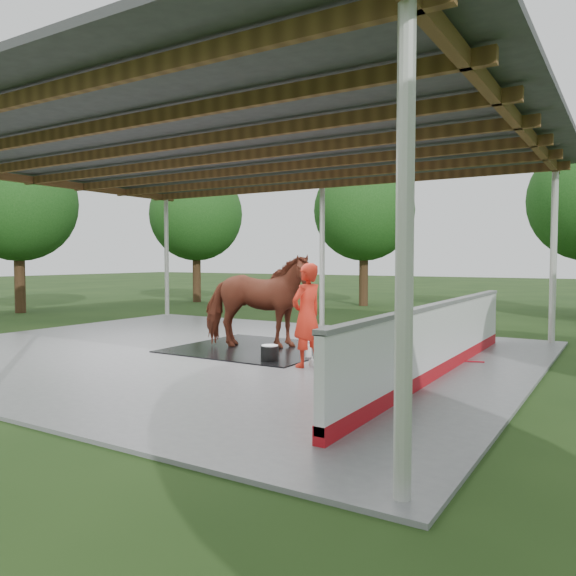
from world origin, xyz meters
The scene contains 12 objects.
ground centered at (0.00, 0.00, 0.00)m, with size 100.00×100.00×0.00m, color #1E3814.
concrete_slab centered at (0.00, 0.00, 0.03)m, with size 12.00×10.00×0.05m, color slate.
pavilion_structure centered at (0.00, 0.00, 3.97)m, with size 12.60×10.60×4.05m.
dasher_board centered at (4.60, 0.00, 0.59)m, with size 0.16×8.00×1.15m.
tree_belt centered at (0.30, 0.90, 3.79)m, with size 28.00×28.00×5.80m.
rubber_mat centered at (0.68, 0.60, 0.06)m, with size 3.11×2.91×0.02m, color black.
horse centered at (0.68, 0.60, 1.03)m, with size 1.03×2.25×1.90m, color brown.
handler centered at (2.47, -0.50, 0.93)m, with size 0.64×0.42×1.76m, color red.
wash_bucket centered at (1.68, -0.44, 0.20)m, with size 0.32×0.32×0.30m.
soap_bottle_a centered at (2.11, 0.22, 0.21)m, with size 0.12×0.12×0.32m, color silver.
soap_bottle_b centered at (2.55, -0.45, 0.14)m, with size 0.08×0.08×0.17m, color #338CD8.
hose_coil centered at (3.57, 0.81, 0.06)m, with size 2.38×1.29×0.02m.
Camera 1 is at (7.15, -8.74, 1.89)m, focal length 35.00 mm.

